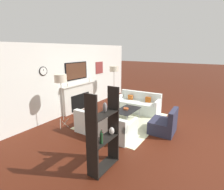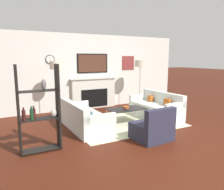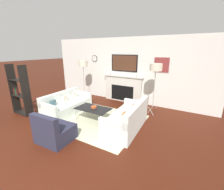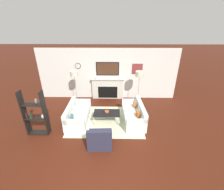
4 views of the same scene
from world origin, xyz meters
TOP-DOWN VIEW (x-y plane):
  - ground_plane at (0.00, 0.00)m, footprint 60.00×60.00m
  - fireplace_wall at (0.00, 4.66)m, footprint 7.32×0.28m
  - area_rug at (0.00, 2.41)m, footprint 3.02×2.32m
  - couch_left at (-1.21, 2.41)m, footprint 0.86×1.80m
  - couch_right at (1.20, 2.41)m, footprint 0.87×1.78m
  - armchair at (-0.11, 0.94)m, footprint 0.83×0.76m
  - coffee_table at (0.05, 2.32)m, footprint 1.08×0.62m
  - decorative_bowl at (0.05, 2.37)m, footprint 0.19×0.19m
  - floor_lamp_left at (-1.54, 3.81)m, footprint 0.37×0.37m
  - floor_lamp_right at (1.54, 3.81)m, footprint 0.40×0.40m
  - shelf_unit at (-2.47, 1.53)m, footprint 0.79×0.28m

SIDE VIEW (x-z plane):
  - ground_plane at x=0.00m, z-range 0.00..0.00m
  - area_rug at x=0.00m, z-range 0.00..0.01m
  - armchair at x=-0.11m, z-range -0.13..0.65m
  - couch_left at x=-1.21m, z-range -0.10..0.63m
  - couch_right at x=1.20m, z-range -0.11..0.68m
  - coffee_table at x=0.05m, z-range 0.19..0.62m
  - decorative_bowl at x=0.05m, z-range 0.44..0.49m
  - shelf_unit at x=-2.47m, z-range -0.04..1.70m
  - fireplace_wall at x=0.00m, z-range -0.13..2.57m
  - floor_lamp_left at x=-1.54m, z-range 0.72..2.49m
  - floor_lamp_right at x=1.54m, z-range 0.74..2.52m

